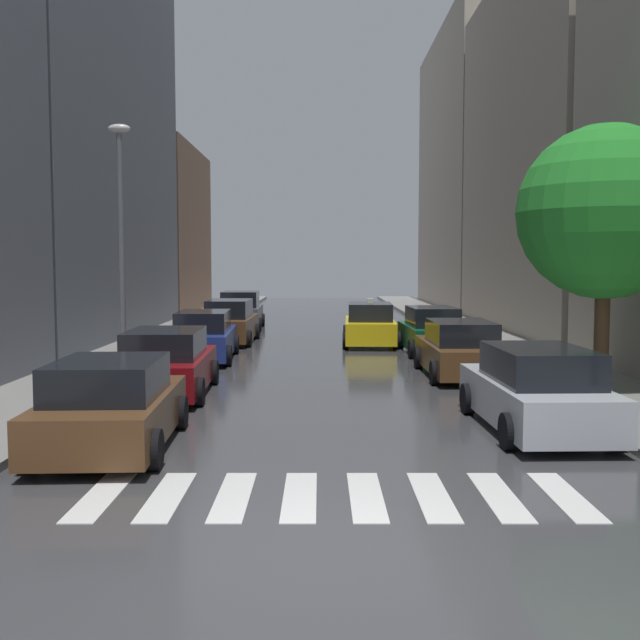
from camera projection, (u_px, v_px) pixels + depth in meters
ground_plane at (320, 337)px, 32.17m from camera, size 28.00×72.00×0.04m
sidewalk_left at (168, 335)px, 32.13m from camera, size 3.00×72.00×0.15m
sidewalk_right at (472, 335)px, 32.20m from camera, size 3.00×72.00×0.15m
crosswalk_stripes at (329, 496)px, 10.21m from camera, size 6.75×2.20×0.01m
building_left_mid at (54, 39)px, 31.06m from camera, size 6.00×19.15×24.76m
building_left_far at (146, 231)px, 47.80m from camera, size 6.00×12.29×10.37m
building_right_mid at (564, 151)px, 33.96m from camera, size 6.00×18.02×16.40m
building_right_far at (476, 172)px, 52.73m from camera, size 6.00×19.11×19.08m
parked_car_left_nearest at (107, 407)px, 12.74m from camera, size 2.28×4.40×1.55m
parked_car_left_second at (163, 364)px, 17.95m from camera, size 2.22×4.59×1.59m
parked_car_left_third at (200, 337)px, 24.44m from camera, size 2.15×4.79×1.61m
parked_car_left_fourth at (226, 323)px, 29.69m from camera, size 2.06×4.78×1.72m
parked_car_left_fifth at (237, 312)px, 35.93m from camera, size 2.18×4.45×1.81m
parked_car_right_nearest at (532, 391)px, 14.18m from camera, size 2.18×4.72×1.60m
parked_car_right_second at (456, 350)px, 20.94m from camera, size 2.09×4.62×1.56m
parked_car_right_third at (427, 332)px, 26.27m from camera, size 2.09×4.45×1.63m
taxi_midroad at (366, 325)px, 28.97m from camera, size 2.20×4.58×1.81m
street_tree_right at (601, 213)px, 18.09m from camera, size 4.19×4.19×6.32m
lamp_post_left at (117, 230)px, 20.30m from camera, size 0.60×0.28×6.72m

